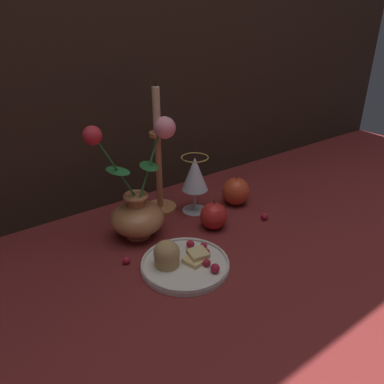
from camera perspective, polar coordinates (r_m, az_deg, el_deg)
The scene contains 9 objects.
ground_plane at distance 0.91m, azimuth -1.80°, elevation -7.07°, with size 2.40×2.40×0.00m, color maroon.
vase at distance 0.90m, azimuth -8.26°, elevation -2.31°, with size 0.21×0.13×0.29m.
plate_with_pastries at distance 0.81m, azimuth -1.71°, elevation -10.45°, with size 0.19×0.19×0.07m.
wine_glass at distance 0.99m, azimuth 0.43°, elevation 2.46°, with size 0.07×0.07×0.16m.
candlestick at distance 1.00m, azimuth -5.05°, elevation 3.13°, with size 0.09×0.09×0.34m.
apple_beside_vase at distance 0.94m, azimuth 3.32°, elevation -3.64°, with size 0.07×0.07×0.08m.
apple_near_glass at distance 1.06m, azimuth 6.71°, elevation 0.11°, with size 0.08×0.08×0.09m.
berry_near_plate at distance 0.84m, azimuth -9.99°, elevation -10.26°, with size 0.02×0.02×0.02m, color #AD192D.
berry_front_center at distance 1.00m, azimuth 10.99°, elevation -3.70°, with size 0.02×0.02×0.02m, color #AD192D.
Camera 1 is at (-0.43, -0.63, 0.50)m, focal length 35.00 mm.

